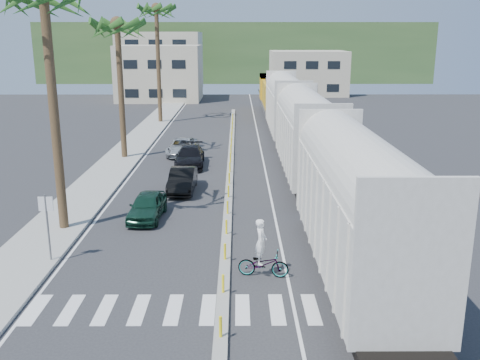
# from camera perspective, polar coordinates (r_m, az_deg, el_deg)

# --- Properties ---
(ground) EXTENTS (140.00, 140.00, 0.00)m
(ground) POSITION_cam_1_polar(r_m,az_deg,el_deg) (20.93, -1.73, -11.01)
(ground) COLOR #28282B
(ground) RESTS_ON ground
(sidewalk) EXTENTS (3.00, 90.00, 0.15)m
(sidewalk) POSITION_cam_1_polar(r_m,az_deg,el_deg) (45.64, -11.69, 3.20)
(sidewalk) COLOR gray
(sidewalk) RESTS_ON ground
(rails) EXTENTS (1.56, 100.00, 0.06)m
(rails) POSITION_cam_1_polar(r_m,az_deg,el_deg) (47.90, 5.10, 3.95)
(rails) COLOR black
(rails) RESTS_ON ground
(median) EXTENTS (0.45, 60.00, 0.85)m
(median) POSITION_cam_1_polar(r_m,az_deg,el_deg) (39.82, -1.03, 1.82)
(median) COLOR gray
(median) RESTS_ON ground
(crosswalk) EXTENTS (14.00, 2.20, 0.01)m
(crosswalk) POSITION_cam_1_polar(r_m,az_deg,el_deg) (19.15, -1.89, -13.62)
(crosswalk) COLOR silver
(crosswalk) RESTS_ON ground
(lane_markings) EXTENTS (9.42, 90.00, 0.01)m
(lane_markings) POSITION_cam_1_polar(r_m,az_deg,el_deg) (44.83, -3.70, 3.18)
(lane_markings) COLOR silver
(lane_markings) RESTS_ON ground
(freight_train) EXTENTS (3.00, 60.94, 5.85)m
(freight_train) POSITION_cam_1_polar(r_m,az_deg,el_deg) (40.54, 6.10, 6.03)
(freight_train) COLOR beige
(freight_train) RESTS_ON ground
(palm_trees) EXTENTS (3.50, 37.20, 13.75)m
(palm_trees) POSITION_cam_1_polar(r_m,az_deg,el_deg) (42.42, -12.55, 16.88)
(palm_trees) COLOR brown
(palm_trees) RESTS_ON ground
(street_sign) EXTENTS (0.60, 0.08, 3.00)m
(street_sign) POSITION_cam_1_polar(r_m,az_deg,el_deg) (23.37, -19.89, -3.88)
(street_sign) COLOR slate
(street_sign) RESTS_ON ground
(buildings) EXTENTS (38.00, 27.00, 10.00)m
(buildings) POSITION_cam_1_polar(r_m,az_deg,el_deg) (90.85, -4.75, 11.93)
(buildings) COLOR #B7AE92
(buildings) RESTS_ON ground
(hillside) EXTENTS (80.00, 20.00, 12.00)m
(hillside) POSITION_cam_1_polar(r_m,az_deg,el_deg) (118.84, -0.53, 13.49)
(hillside) COLOR #385628
(hillside) RESTS_ON ground
(car_lead) EXTENTS (1.99, 4.15, 1.36)m
(car_lead) POSITION_cam_1_polar(r_m,az_deg,el_deg) (28.20, -9.88, -2.75)
(car_lead) COLOR #113325
(car_lead) RESTS_ON ground
(car_second) EXTENTS (1.65, 4.34, 1.41)m
(car_second) POSITION_cam_1_polar(r_m,az_deg,el_deg) (32.86, -6.16, -0.01)
(car_second) COLOR black
(car_second) RESTS_ON ground
(car_third) EXTENTS (2.31, 5.09, 1.44)m
(car_third) POSITION_cam_1_polar(r_m,az_deg,el_deg) (39.26, -5.36, 2.51)
(car_third) COLOR black
(car_third) RESTS_ON ground
(car_rear) EXTENTS (2.71, 4.98, 1.32)m
(car_rear) POSITION_cam_1_polar(r_m,az_deg,el_deg) (43.08, -6.13, 3.52)
(car_rear) COLOR #B2B4B7
(car_rear) RESTS_ON ground
(cyclist) EXTENTS (1.33, 2.23, 2.39)m
(cyclist) POSITION_cam_1_polar(r_m,az_deg,el_deg) (21.24, 2.45, -8.36)
(cyclist) COLOR #9EA0A5
(cyclist) RESTS_ON ground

